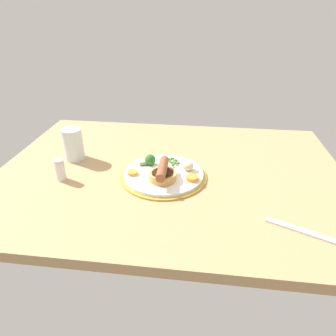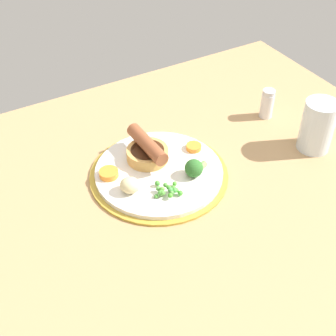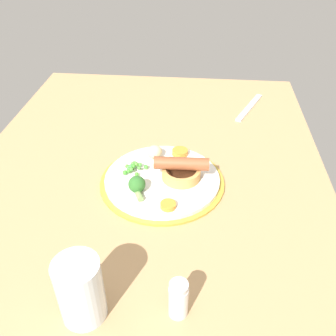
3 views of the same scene
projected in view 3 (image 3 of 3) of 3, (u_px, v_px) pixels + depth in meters
The scene contains 11 objects.
dining_table at pixel (146, 182), 82.84cm from camera, with size 110.00×80.00×3.00cm, color tan.
dinner_plate at pixel (162, 180), 80.10cm from camera, with size 26.63×26.63×1.40cm.
sausage_pudding at pixel (181, 170), 78.33cm from camera, with size 8.16×11.47×5.01cm.
pea_pile at pixel (134, 167), 81.05cm from camera, with size 5.20×4.72×1.76cm.
broccoli_floret_near at pixel (137, 185), 74.88cm from camera, with size 5.27×3.76×3.48cm.
potato_chunk_0 at pixel (154, 152), 84.79cm from camera, with size 3.31×3.65×2.92cm, color beige.
carrot_slice_0 at pixel (168, 205), 71.81cm from camera, with size 3.07×3.07×0.97cm, color orange.
carrot_slice_2 at pixel (180, 152), 86.18cm from camera, with size 3.64×3.64×1.19cm, color orange.
fork at pixel (249, 107), 107.73cm from camera, with size 18.00×1.60×0.60cm, color silver.
drinking_glass at pixel (80, 290), 52.43cm from camera, with size 6.65×6.65×10.82cm, color silver.
salt_shaker at pixel (178, 299), 53.67cm from camera, with size 2.89×2.89×6.71cm.
Camera 3 is at (-63.89, -10.89, 53.43)cm, focal length 40.00 mm.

